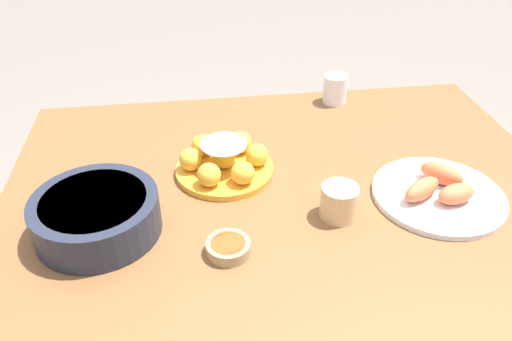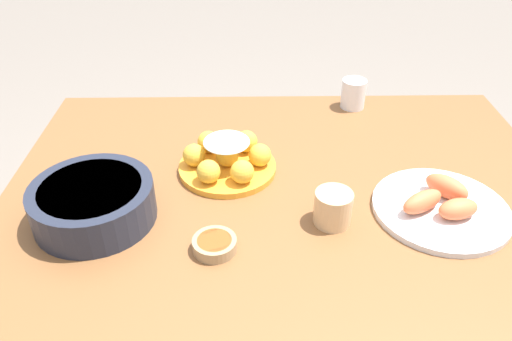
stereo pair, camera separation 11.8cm
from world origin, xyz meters
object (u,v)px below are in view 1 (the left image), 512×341
Objects in this scene: serving_bowl at (96,214)px; sauce_bowl at (228,247)px; cup_near at (335,89)px; seafood_platter at (439,192)px; cup_far at (339,202)px; dining_table at (288,223)px; cake_plate at (224,161)px.

sauce_bowl is (-0.27, 0.10, -0.03)m from serving_bowl.
sauce_bowl is at bearing 58.01° from cup_near.
cup_far reaches higher than seafood_platter.
seafood_platter is at bearing -179.19° from serving_bowl.
seafood_platter is 3.43× the size of cup_near.
serving_bowl reaches higher than cup_far.
serving_bowl is 2.91× the size of sauce_bowl.
serving_bowl is 0.52m from cup_far.
seafood_platter reaches higher than dining_table.
seafood_platter is (-0.76, -0.01, -0.03)m from serving_bowl.
serving_bowl is 0.84m from cup_near.
dining_table is 16.40× the size of cup_far.
cup_far is (-0.25, -0.08, 0.02)m from sauce_bowl.
cake_plate reaches higher than dining_table.
cup_near is (-0.37, -0.34, 0.01)m from cake_plate.
cake_plate is 2.97× the size of cup_far.
serving_bowl is at bearing 38.51° from cup_near.
cake_plate is 0.31m from cup_far.
serving_bowl is at bearing -21.17° from sauce_bowl.
seafood_platter is (-0.34, 0.05, 0.10)m from dining_table.
cup_near reaches higher than serving_bowl.
dining_table is at bearing -134.06° from sauce_bowl.
cup_far is at bearing 138.89° from dining_table.
sauce_bowl is (0.16, 0.16, 0.10)m from dining_table.
seafood_platter is (-0.48, 0.17, -0.02)m from cake_plate.
seafood_platter reaches higher than sauce_bowl.
dining_table is 0.45m from serving_bowl.
sauce_bowl reaches higher than dining_table.
sauce_bowl is at bearing 18.33° from cup_far.
seafood_platter is at bearing 171.64° from dining_table.
sauce_bowl is 0.27m from cup_far.
cake_plate is at bearing -19.54° from seafood_platter.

